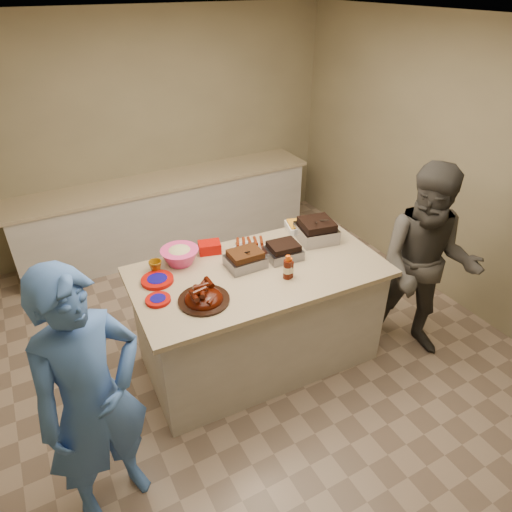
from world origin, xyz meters
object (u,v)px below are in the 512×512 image
bbq_bottle_a (287,278)px  guest_gray (407,345)px  roasting_pan (316,239)px  mustard_bottle (246,266)px  plastic_cup (156,271)px  rib_platter (204,301)px  island (259,357)px  bbq_bottle_b (290,277)px  coleslaw_bowl (181,263)px  guest_blue (118,494)px

bbq_bottle_a → guest_gray: bearing=-15.5°
roasting_pan → bbq_bottle_a: bbq_bottle_a is taller
mustard_bottle → plastic_cup: mustard_bottle is taller
roasting_pan → mustard_bottle: bearing=-162.4°
rib_platter → island: bearing=17.3°
bbq_bottle_b → bbq_bottle_a: bearing=-171.3°
rib_platter → coleslaw_bowl: (0.03, 0.56, 0.00)m
rib_platter → plastic_cup: bearing=108.8°
island → guest_gray: 1.41m
mustard_bottle → guest_blue: bearing=-150.8°
coleslaw_bowl → guest_gray: coleslaw_bowl is taller
coleslaw_bowl → plastic_cup: size_ratio=2.98×
bbq_bottle_a → guest_blue: (-1.58, -0.47, -0.95)m
rib_platter → guest_blue: bearing=-150.8°
roasting_pan → plastic_cup: roasting_pan is taller
island → plastic_cup: (-0.73, 0.37, 0.95)m
guest_blue → coleslaw_bowl: bearing=31.7°
bbq_bottle_b → coleslaw_bowl: bearing=138.5°
mustard_bottle → guest_blue: (-1.37, -0.77, -0.95)m
mustard_bottle → guest_gray: (1.37, -0.63, -0.95)m
coleslaw_bowl → plastic_cup: bearing=-172.3°
island → coleslaw_bowl: size_ratio=6.51×
island → mustard_bottle: 0.96m
mustard_bottle → guest_blue: mustard_bottle is taller
rib_platter → plastic_cup: size_ratio=3.61×
roasting_pan → bbq_bottle_b: 0.64m
rib_platter → guest_gray: rib_platter is taller
bbq_bottle_a → roasting_pan: bearing=35.8°
bbq_bottle_a → guest_blue: bbq_bottle_a is taller
guest_blue → plastic_cup: bearing=38.3°
rib_platter → bbq_bottle_a: size_ratio=1.89×
bbq_bottle_a → bbq_bottle_b: size_ratio=1.18×
guest_gray → coleslaw_bowl: bearing=-159.9°
mustard_bottle → roasting_pan: bearing=6.7°
island → roasting_pan: (0.68, 0.19, 0.95)m
roasting_pan → guest_blue: bearing=-147.1°
island → guest_blue: bearing=-152.7°
rib_platter → roasting_pan: (1.22, 0.35, 0.00)m
coleslaw_bowl → guest_blue: bearing=-131.1°
island → guest_blue: island is taller
bbq_bottle_b → mustard_bottle: size_ratio=1.55×
roasting_pan → bbq_bottle_b: (-0.52, -0.39, 0.00)m
guest_gray → guest_blue: bearing=-130.0°
coleslaw_bowl → plastic_cup: coleslaw_bowl is taller
rib_platter → coleslaw_bowl: 0.57m
island → bbq_bottle_a: bearing=-53.9°
roasting_pan → bbq_bottle_a: size_ratio=1.60×
bbq_bottle_b → guest_blue: size_ratio=0.09×
bbq_bottle_a → bbq_bottle_b: bbq_bottle_a is taller
bbq_bottle_a → mustard_bottle: size_ratio=1.83×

